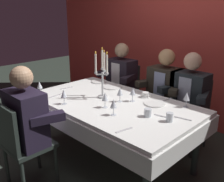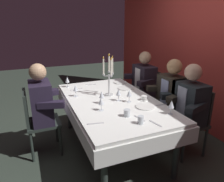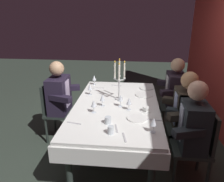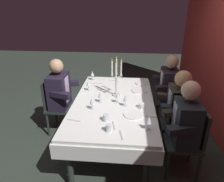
# 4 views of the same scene
# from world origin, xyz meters

# --- Properties ---
(ground_plane) EXTENTS (12.00, 12.00, 0.00)m
(ground_plane) POSITION_xyz_m (0.00, 0.00, 0.00)
(ground_plane) COLOR #2E382F
(back_wall) EXTENTS (6.00, 0.12, 2.70)m
(back_wall) POSITION_xyz_m (0.00, 1.66, 1.35)
(back_wall) COLOR #C83E36
(back_wall) RESTS_ON ground_plane
(dining_table) EXTENTS (1.94, 1.14, 0.74)m
(dining_table) POSITION_xyz_m (0.00, 0.00, 0.62)
(dining_table) COLOR white
(dining_table) RESTS_ON ground_plane
(candelabra) EXTENTS (0.15, 0.17, 0.58)m
(candelabra) POSITION_xyz_m (-0.18, 0.03, 1.00)
(candelabra) COLOR silver
(candelabra) RESTS_ON dining_table
(dinner_plate_0) EXTENTS (0.23, 0.23, 0.01)m
(dinner_plate_0) POSITION_xyz_m (0.38, 0.27, 0.75)
(dinner_plate_0) COLOR white
(dinner_plate_0) RESTS_ON dining_table
(dinner_plate_1) EXTENTS (0.25, 0.25, 0.01)m
(dinner_plate_1) POSITION_xyz_m (-0.37, 0.38, 0.75)
(dinner_plate_1) COLOR white
(dinner_plate_1) RESTS_ON dining_table
(dinner_plate_2) EXTENTS (0.22, 0.22, 0.01)m
(dinner_plate_2) POSITION_xyz_m (-0.68, 0.43, 0.75)
(dinner_plate_2) COLOR white
(dinner_plate_2) RESTS_ON dining_table
(wine_glass_0) EXTENTS (0.07, 0.07, 0.16)m
(wine_glass_0) POSITION_xyz_m (0.07, -0.17, 0.86)
(wine_glass_0) COLOR silver
(wine_glass_0) RESTS_ON dining_table
(wine_glass_1) EXTENTS (0.07, 0.07, 0.16)m
(wine_glass_1) POSITION_xyz_m (0.15, 0.17, 0.85)
(wine_glass_1) COLOR silver
(wine_glass_1) RESTS_ON dining_table
(wine_glass_2) EXTENTS (0.07, 0.07, 0.16)m
(wine_glass_2) POSITION_xyz_m (-0.79, -0.43, 0.85)
(wine_glass_2) COLOR silver
(wine_glass_2) RESTS_ON dining_table
(wine_glass_3) EXTENTS (0.07, 0.07, 0.16)m
(wine_glass_3) POSITION_xyz_m (0.66, 0.43, 0.85)
(wine_glass_3) COLOR silver
(wine_glass_3) RESTS_ON dining_table
(wine_glass_4) EXTENTS (0.07, 0.07, 0.16)m
(wine_glass_4) POSITION_xyz_m (-0.32, -0.41, 0.85)
(wine_glass_4) COLOR silver
(wine_glass_4) RESTS_ON dining_table
(wine_glass_5) EXTENTS (0.07, 0.07, 0.16)m
(wine_glass_5) POSITION_xyz_m (0.06, 0.06, 0.85)
(wine_glass_5) COLOR silver
(wine_glass_5) RESTS_ON dining_table
(wine_glass_6) EXTENTS (0.07, 0.07, 0.16)m
(wine_glass_6) POSITION_xyz_m (0.27, -0.25, 0.85)
(wine_glass_6) COLOR silver
(wine_glass_6) RESTS_ON dining_table
(water_tumbler_0) EXTENTS (0.06, 0.06, 0.08)m
(water_tumbler_0) POSITION_xyz_m (0.74, 0.01, 0.78)
(water_tumbler_0) COLOR silver
(water_tumbler_0) RESTS_ON dining_table
(water_tumbler_1) EXTENTS (0.07, 0.07, 0.08)m
(water_tumbler_1) POSITION_xyz_m (0.53, -0.05, 0.78)
(water_tumbler_1) COLOR silver
(water_tumbler_1) RESTS_ON dining_table
(coffee_cup_0) EXTENTS (0.13, 0.12, 0.06)m
(coffee_cup_0) POSITION_xyz_m (0.17, 0.38, 0.77)
(coffee_cup_0) COLOR white
(coffee_cup_0) RESTS_ON dining_table
(spoon_0) EXTENTS (0.17, 0.05, 0.01)m
(spoon_0) POSITION_xyz_m (0.80, 0.15, 0.74)
(spoon_0) COLOR #B7B7BC
(spoon_0) RESTS_ON dining_table
(knife_1) EXTENTS (0.04, 0.19, 0.01)m
(knife_1) POSITION_xyz_m (0.40, 0.46, 0.74)
(knife_1) COLOR #B7B7BC
(knife_1) RESTS_ON dining_table
(fork_2) EXTENTS (0.05, 0.17, 0.01)m
(fork_2) POSITION_xyz_m (-0.77, -0.06, 0.74)
(fork_2) COLOR #B7B7BC
(fork_2) RESTS_ON dining_table
(knife_3) EXTENTS (0.04, 0.19, 0.01)m
(knife_3) POSITION_xyz_m (-0.61, -0.34, 0.74)
(knife_3) COLOR #B7B7BC
(knife_3) RESTS_ON dining_table
(spoon_4) EXTENTS (0.17, 0.05, 0.01)m
(spoon_4) POSITION_xyz_m (0.63, 0.05, 0.74)
(spoon_4) COLOR #B7B7BC
(spoon_4) RESTS_ON dining_table
(spoon_5) EXTENTS (0.05, 0.17, 0.01)m
(spoon_5) POSITION_xyz_m (0.56, -0.42, 0.74)
(spoon_5) COLOR #B7B7BC
(spoon_5) RESTS_ON dining_table
(seated_diner_0) EXTENTS (0.63, 0.48, 1.24)m
(seated_diner_0) POSITION_xyz_m (-0.67, 0.89, 0.74)
(seated_diner_0) COLOR #27302C
(seated_diner_0) RESTS_ON ground_plane
(seated_diner_1) EXTENTS (0.63, 0.48, 1.24)m
(seated_diner_1) POSITION_xyz_m (-0.29, -0.89, 0.74)
(seated_diner_1) COLOR #27302C
(seated_diner_1) RESTS_ON ground_plane
(seated_diner_2) EXTENTS (0.63, 0.48, 1.24)m
(seated_diner_2) POSITION_xyz_m (0.11, 0.89, 0.74)
(seated_diner_2) COLOR #27302C
(seated_diner_2) RESTS_ON ground_plane
(seated_diner_3) EXTENTS (0.63, 0.48, 1.24)m
(seated_diner_3) POSITION_xyz_m (0.46, 0.89, 0.74)
(seated_diner_3) COLOR #27302C
(seated_diner_3) RESTS_ON ground_plane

